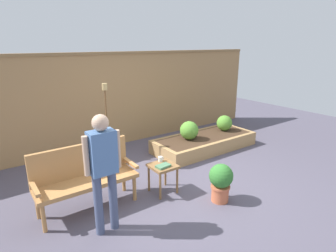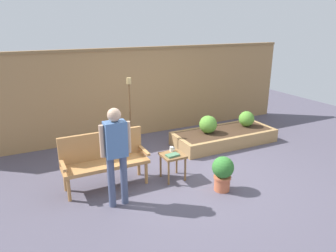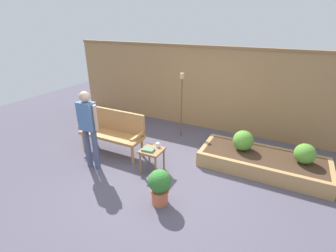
% 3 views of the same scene
% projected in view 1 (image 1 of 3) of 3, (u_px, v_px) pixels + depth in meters
% --- Properties ---
extents(ground_plane, '(14.00, 14.00, 0.00)m').
position_uv_depth(ground_plane, '(183.00, 187.00, 4.75)').
color(ground_plane, '#514C5B').
extents(fence_back, '(8.40, 0.14, 2.16)m').
position_uv_depth(fence_back, '(113.00, 99.00, 6.46)').
color(fence_back, '#A37A4C').
rests_on(fence_back, ground_plane).
extents(garden_bench, '(1.44, 0.48, 0.94)m').
position_uv_depth(garden_bench, '(84.00, 173.00, 4.06)').
color(garden_bench, '#B77F47').
rests_on(garden_bench, ground_plane).
extents(side_table, '(0.40, 0.40, 0.48)m').
position_uv_depth(side_table, '(163.00, 170.00, 4.49)').
color(side_table, olive).
rests_on(side_table, ground_plane).
extents(cup_on_table, '(0.11, 0.07, 0.08)m').
position_uv_depth(cup_on_table, '(160.00, 159.00, 4.59)').
color(cup_on_table, white).
rests_on(cup_on_table, side_table).
extents(book_on_table, '(0.24, 0.16, 0.04)m').
position_uv_depth(book_on_table, '(163.00, 166.00, 4.38)').
color(book_on_table, '#4C7A56').
rests_on(book_on_table, side_table).
extents(potted_boxwood, '(0.37, 0.37, 0.61)m').
position_uv_depth(potted_boxwood, '(221.00, 181.00, 4.25)').
color(potted_boxwood, '#C66642').
rests_on(potted_boxwood, ground_plane).
extents(raised_planter_bed, '(2.40, 1.00, 0.30)m').
position_uv_depth(raised_planter_bed, '(204.00, 142.00, 6.44)').
color(raised_planter_bed, '#AD8451').
rests_on(raised_planter_bed, ground_plane).
extents(shrub_near_bench, '(0.41, 0.41, 0.41)m').
position_uv_depth(shrub_near_bench, '(189.00, 130.00, 6.14)').
color(shrub_near_bench, brown).
rests_on(shrub_near_bench, raised_planter_bed).
extents(shrub_far_corner, '(0.37, 0.37, 0.37)m').
position_uv_depth(shrub_far_corner, '(224.00, 123.00, 6.77)').
color(shrub_far_corner, brown).
rests_on(shrub_far_corner, raised_planter_bed).
extents(tiki_torch, '(0.10, 0.10, 1.60)m').
position_uv_depth(tiki_torch, '(106.00, 108.00, 5.54)').
color(tiki_torch, brown).
rests_on(tiki_torch, ground_plane).
extents(person_by_bench, '(0.47, 0.20, 1.56)m').
position_uv_depth(person_by_bench, '(103.00, 164.00, 3.40)').
color(person_by_bench, '#475170').
rests_on(person_by_bench, ground_plane).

